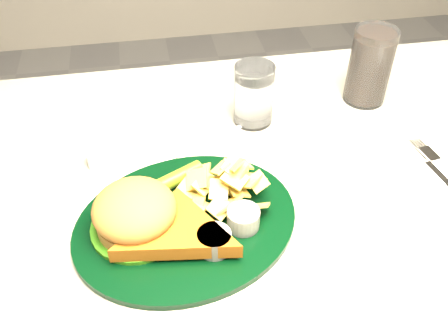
% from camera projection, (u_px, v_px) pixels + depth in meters
% --- Properties ---
extents(table, '(1.20, 0.80, 0.75)m').
position_uv_depth(table, '(240.00, 329.00, 0.99)').
color(table, '#9D9A8E').
rests_on(table, ground).
extents(dinner_plate, '(0.38, 0.35, 0.07)m').
position_uv_depth(dinner_plate, '(185.00, 207.00, 0.67)').
color(dinner_plate, black).
rests_on(dinner_plate, table).
extents(water_glass, '(0.08, 0.08, 0.11)m').
position_uv_depth(water_glass, '(254.00, 95.00, 0.85)').
color(water_glass, white).
rests_on(water_glass, table).
extents(cola_glass, '(0.09, 0.09, 0.14)m').
position_uv_depth(cola_glass, '(370.00, 66.00, 0.89)').
color(cola_glass, black).
rests_on(cola_glass, table).
extents(fork_napkin, '(0.14, 0.17, 0.01)m').
position_uv_depth(fork_napkin, '(447.00, 182.00, 0.75)').
color(fork_napkin, white).
rests_on(fork_napkin, table).
extents(ramekin, '(0.05, 0.05, 0.03)m').
position_uv_depth(ramekin, '(99.00, 158.00, 0.79)').
color(ramekin, silver).
rests_on(ramekin, table).
extents(wrapped_straw, '(0.19, 0.14, 0.01)m').
position_uv_depth(wrapped_straw, '(198.00, 146.00, 0.82)').
color(wrapped_straw, white).
rests_on(wrapped_straw, table).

